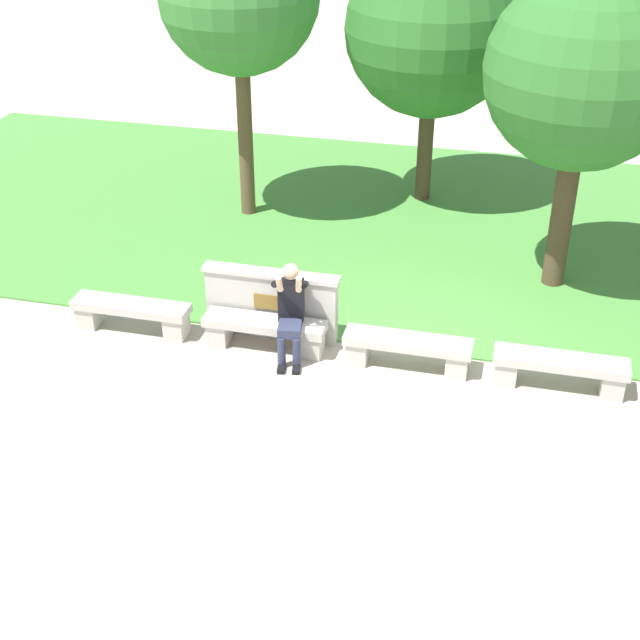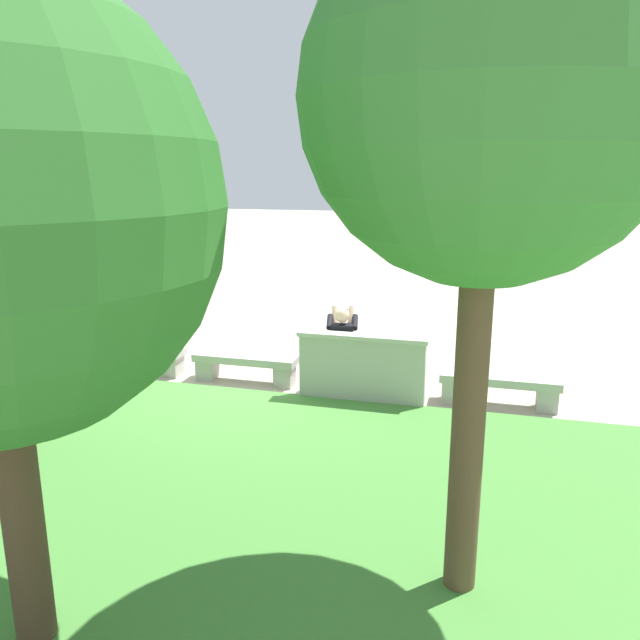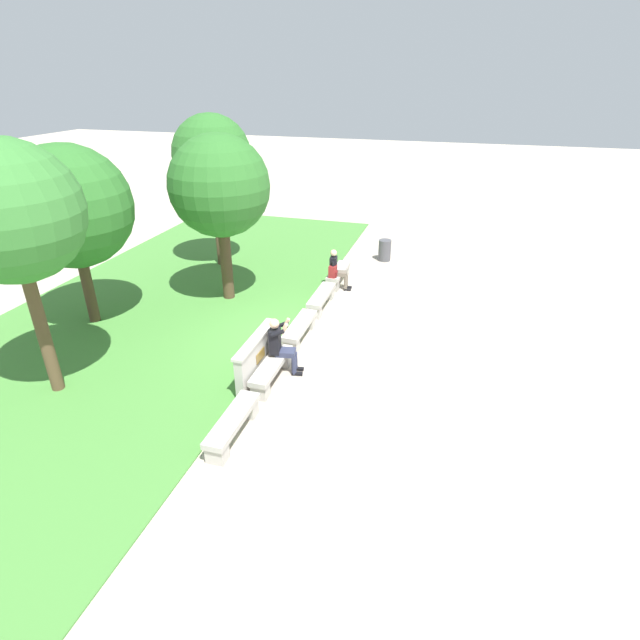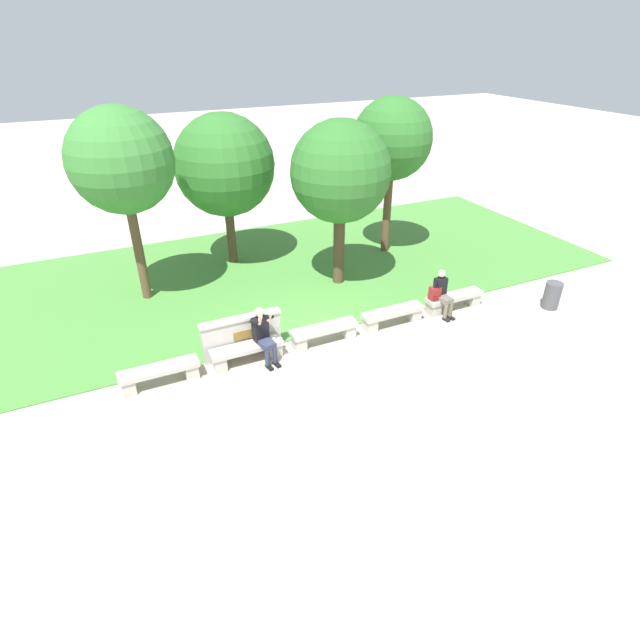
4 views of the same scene
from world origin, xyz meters
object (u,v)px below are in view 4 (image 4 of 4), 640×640
bench_mid (324,332)px  trash_bin (552,295)px  bench_far (393,315)px  bench_near (247,351)px  bench_end (454,300)px  backpack (435,294)px  tree_left_background (340,173)px  person_distant (442,292)px  tree_far_back (392,140)px  person_photographer (263,333)px  bench_main (160,373)px  tree_behind_wall (225,166)px  tree_right_background (121,162)px

bench_mid → trash_bin: 6.47m
bench_far → trash_bin: 4.55m
bench_near → bench_end: bearing=0.0°
bench_end → trash_bin: size_ratio=2.25×
backpack → tree_left_background: tree_left_background is taller
person_distant → tree_far_back: tree_far_back is taller
person_photographer → tree_left_background: 5.15m
bench_main → trash_bin: 10.35m
bench_end → person_distant: person_distant is taller
bench_mid → bench_near: bearing=180.0°
bench_near → backpack: 5.20m
tree_behind_wall → tree_right_background: bearing=-154.7°
tree_left_background → trash_bin: tree_left_background is taller
bench_main → tree_left_background: (5.74, 2.84, 2.99)m
bench_main → bench_far: (5.87, 0.00, 0.00)m
person_distant → tree_behind_wall: size_ratio=0.27×
person_photographer → tree_behind_wall: bearing=80.5°
bench_mid → bench_far: bearing=0.0°
bench_near → person_photographer: bearing=-11.1°
tree_far_back → person_distant: bearing=-102.4°
person_photographer → bench_near: bearing=168.9°
bench_near → backpack: backpack is taller
bench_mid → tree_behind_wall: size_ratio=0.36×
backpack → bench_main: bearing=-179.9°
bench_main → backpack: (7.15, 0.01, 0.33)m
bench_main → person_photographer: bearing=-1.9°
bench_near → bench_main: bearing=180.0°
tree_left_background → tree_right_background: tree_right_background is taller
person_distant → trash_bin: 3.14m
bench_near → bench_end: size_ratio=1.00×
bench_end → bench_main: bearing=180.0°
bench_near → bench_far: 3.91m
backpack → tree_behind_wall: size_ratio=0.09×
tree_behind_wall → tree_far_back: 5.19m
person_photographer → tree_behind_wall: 6.27m
bench_near → trash_bin: size_ratio=2.25×
bench_end → trash_bin: 2.69m
person_distant → tree_far_back: bearing=77.6°
bench_main → tree_left_background: 7.07m
bench_mid → person_photographer: bearing=-177.2°
bench_main → trash_bin: bearing=-5.8°
trash_bin → tree_right_background: bearing=151.9°
person_distant → backpack: bearing=156.7°
backpack → tree_far_back: 5.42m
tree_right_background → tree_far_back: (7.94, 0.09, -0.13)m
tree_behind_wall → trash_bin: tree_behind_wall is taller
tree_right_background → trash_bin: 11.78m
tree_right_background → trash_bin: (9.94, -5.31, -3.42)m
bench_mid → person_distant: person_distant is taller
person_distant → tree_far_back: 5.42m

